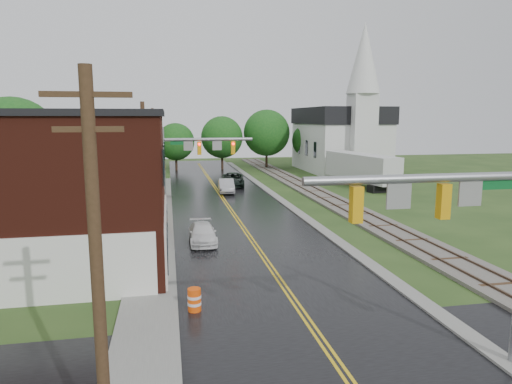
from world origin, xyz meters
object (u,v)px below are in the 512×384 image
object	(u,v)px
tree_left_b	(16,144)
construction_barrel	(194,300)
utility_pole_a	(97,268)
brick_building	(25,192)
tree_left_c	(83,151)
utility_pole_b	(145,165)
traffic_signal_near	(465,218)
traffic_signal_far	(190,155)
church	(342,132)
utility_pole_c	(154,146)
semi_trailer	(361,167)
sedan_silver	(226,186)
pickup_white	(202,234)
tree_left_e	(136,144)
suv_dark	(233,180)

from	to	relation	value
tree_left_b	construction_barrel	world-z (taller)	tree_left_b
utility_pole_a	construction_barrel	size ratio (longest dim) A/B	9.17
brick_building	tree_left_b	xyz separation A→B (m)	(-5.36, 16.90, 1.57)
tree_left_b	tree_left_c	bearing A→B (deg)	63.44
utility_pole_b	traffic_signal_near	bearing A→B (deg)	-62.81
traffic_signal_far	tree_left_b	world-z (taller)	tree_left_b
church	tree_left_b	bearing A→B (deg)	-150.01
utility_pole_a	utility_pole_c	world-z (taller)	same
traffic_signal_near	semi_trailer	distance (m)	39.79
sedan_silver	semi_trailer	world-z (taller)	semi_trailer
church	semi_trailer	distance (m)	15.12
traffic_signal_near	utility_pole_a	world-z (taller)	utility_pole_a
tree_left_c	construction_barrel	distance (m)	33.43
brick_building	church	bearing A→B (deg)	50.02
traffic_signal_far	utility_pole_b	bearing A→B (deg)	-123.68
traffic_signal_near	utility_pole_a	bearing A→B (deg)	-168.98
tree_left_c	pickup_white	bearing A→B (deg)	-63.49
traffic_signal_near	pickup_white	distance (m)	18.37
brick_building	traffic_signal_far	xyz separation A→B (m)	(9.01, 12.00, 0.82)
tree_left_b	tree_left_e	size ratio (longest dim) A/B	1.19
church	tree_left_b	world-z (taller)	church
brick_building	utility_pole_a	distance (m)	16.05
pickup_white	construction_barrel	bearing A→B (deg)	-95.80
tree_left_e	pickup_white	bearing A→B (deg)	-78.33
traffic_signal_far	tree_left_c	xyz separation A→B (m)	(-10.38, 12.90, -0.46)
utility_pole_b	sedan_silver	bearing A→B (deg)	64.34
traffic_signal_near	tree_left_c	size ratio (longest dim) A/B	0.96
utility_pole_b	pickup_white	distance (m)	6.47
tree_left_b	construction_barrel	distance (m)	27.86
church	utility_pole_b	distance (m)	41.55
traffic_signal_far	tree_left_e	distance (m)	19.65
traffic_signal_far	utility_pole_c	size ratio (longest dim) A/B	0.82
tree_left_c	pickup_white	xyz separation A→B (m)	(10.65, -21.35, -3.91)
pickup_white	construction_barrel	distance (m)	10.51
brick_building	tree_left_c	xyz separation A→B (m)	(-1.36, 24.90, 0.36)
traffic_signal_near	traffic_signal_far	distance (m)	25.94
church	traffic_signal_near	distance (m)	54.32
tree_left_b	semi_trailer	xyz separation A→B (m)	(34.62, 7.50, -3.46)
tree_left_c	traffic_signal_near	bearing A→B (deg)	-65.44
utility_pole_b	tree_left_e	size ratio (longest dim) A/B	1.10
traffic_signal_far	suv_dark	bearing A→B (deg)	69.78
traffic_signal_far	sedan_silver	world-z (taller)	traffic_signal_far
tree_left_c	construction_barrel	bearing A→B (deg)	-73.33
traffic_signal_near	pickup_white	bearing A→B (deg)	111.96
traffic_signal_near	sedan_silver	xyz separation A→B (m)	(-2.67, 35.82, -4.23)
tree_left_e	construction_barrel	xyz separation A→B (m)	(4.52, -37.79, -4.32)
brick_building	church	xyz separation A→B (m)	(32.48, 38.74, 1.68)
brick_building	utility_pole_c	size ratio (longest dim) A/B	1.59
brick_building	tree_left_e	distance (m)	31.12
traffic_signal_far	utility_pole_a	xyz separation A→B (m)	(-3.33, -27.00, -0.25)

